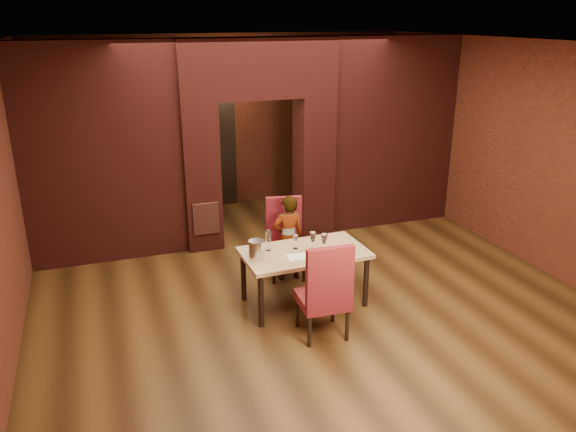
% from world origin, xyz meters
% --- Properties ---
extents(floor, '(8.00, 8.00, 0.00)m').
position_xyz_m(floor, '(0.00, 0.00, 0.00)').
color(floor, '#492E12').
rests_on(floor, ground).
extents(ceiling, '(7.00, 8.00, 0.04)m').
position_xyz_m(ceiling, '(0.00, 0.00, 3.20)').
color(ceiling, silver).
rests_on(ceiling, ground).
extents(wall_back, '(7.00, 0.04, 3.20)m').
position_xyz_m(wall_back, '(0.00, 4.00, 1.60)').
color(wall_back, maroon).
rests_on(wall_back, ground).
extents(wall_front, '(7.00, 0.04, 3.20)m').
position_xyz_m(wall_front, '(0.00, -4.00, 1.60)').
color(wall_front, maroon).
rests_on(wall_front, ground).
extents(wall_right, '(0.04, 8.00, 3.20)m').
position_xyz_m(wall_right, '(3.50, 0.00, 1.60)').
color(wall_right, maroon).
rests_on(wall_right, ground).
extents(pillar_left, '(0.55, 0.55, 2.30)m').
position_xyz_m(pillar_left, '(-0.95, 2.00, 1.15)').
color(pillar_left, maroon).
rests_on(pillar_left, ground).
extents(pillar_right, '(0.55, 0.55, 2.30)m').
position_xyz_m(pillar_right, '(0.95, 2.00, 1.15)').
color(pillar_right, maroon).
rests_on(pillar_right, ground).
extents(lintel, '(2.45, 0.55, 0.90)m').
position_xyz_m(lintel, '(0.00, 2.00, 2.75)').
color(lintel, maroon).
rests_on(lintel, ground).
extents(wing_wall_left, '(2.28, 0.35, 3.20)m').
position_xyz_m(wing_wall_left, '(-2.36, 2.00, 1.60)').
color(wing_wall_left, maroon).
rests_on(wing_wall_left, ground).
extents(wing_wall_right, '(2.28, 0.35, 3.20)m').
position_xyz_m(wing_wall_right, '(2.36, 2.00, 1.60)').
color(wing_wall_right, maroon).
rests_on(wing_wall_right, ground).
extents(vent_panel, '(0.40, 0.03, 0.50)m').
position_xyz_m(vent_panel, '(-0.95, 1.71, 0.55)').
color(vent_panel, '#A1452E').
rests_on(vent_panel, ground).
extents(rear_door, '(0.90, 0.08, 2.10)m').
position_xyz_m(rear_door, '(-0.40, 3.94, 1.05)').
color(rear_door, black).
rests_on(rear_door, ground).
extents(rear_door_frame, '(1.02, 0.04, 2.22)m').
position_xyz_m(rear_door_frame, '(-0.40, 3.90, 1.05)').
color(rear_door_frame, black).
rests_on(rear_door_frame, ground).
extents(dining_table, '(1.57, 0.91, 0.73)m').
position_xyz_m(dining_table, '(-0.12, -0.35, 0.36)').
color(dining_table, tan).
rests_on(dining_table, ground).
extents(chair_far, '(0.59, 0.59, 1.12)m').
position_xyz_m(chair_far, '(-0.07, 0.47, 0.56)').
color(chair_far, maroon).
rests_on(chair_far, ground).
extents(chair_near, '(0.57, 0.57, 1.18)m').
position_xyz_m(chair_near, '(-0.20, -1.11, 0.59)').
color(chair_near, maroon).
rests_on(chair_near, ground).
extents(person_seated, '(0.46, 0.31, 1.22)m').
position_xyz_m(person_seated, '(-0.07, 0.39, 0.61)').
color(person_seated, white).
rests_on(person_seated, ground).
extents(wine_glass_a, '(0.07, 0.07, 0.18)m').
position_xyz_m(wine_glass_a, '(-0.20, -0.24, 0.82)').
color(wine_glass_a, white).
rests_on(wine_glass_a, dining_table).
extents(wine_glass_b, '(0.09, 0.09, 0.23)m').
position_xyz_m(wine_glass_b, '(-0.00, -0.34, 0.84)').
color(wine_glass_b, silver).
rests_on(wine_glass_b, dining_table).
extents(wine_glass_c, '(0.09, 0.09, 0.23)m').
position_xyz_m(wine_glass_c, '(0.10, -0.44, 0.84)').
color(wine_glass_c, white).
rests_on(wine_glass_c, dining_table).
extents(tasting_sheet, '(0.30, 0.23, 0.00)m').
position_xyz_m(tasting_sheet, '(-0.25, -0.50, 0.73)').
color(tasting_sheet, white).
rests_on(tasting_sheet, dining_table).
extents(wine_bucket, '(0.19, 0.19, 0.23)m').
position_xyz_m(wine_bucket, '(-0.75, -0.37, 0.84)').
color(wine_bucket, silver).
rests_on(wine_bucket, dining_table).
extents(water_bottle, '(0.06, 0.06, 0.28)m').
position_xyz_m(water_bottle, '(-0.54, -0.17, 0.87)').
color(water_bottle, white).
rests_on(water_bottle, dining_table).
extents(potted_plant, '(0.45, 0.43, 0.39)m').
position_xyz_m(potted_plant, '(0.53, 0.61, 0.20)').
color(potted_plant, '#2D6A24').
rests_on(potted_plant, ground).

